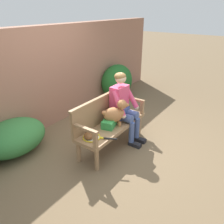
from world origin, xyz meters
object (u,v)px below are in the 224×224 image
tennis_racket (93,137)px  baseball_glove (89,135)px  garden_bench (112,128)px  dog_on_bench (116,113)px  person_seated (123,105)px  sports_bag (109,123)px

tennis_racket → baseball_glove: 0.08m
garden_bench → dog_on_bench: bearing=-67.8°
tennis_racket → person_seated: bearing=-0.1°
garden_bench → tennis_racket: bearing=-178.7°
person_seated → baseball_glove: 0.94m
dog_on_bench → tennis_racket: size_ratio=0.83×
garden_bench → baseball_glove: 0.59m
garden_bench → sports_bag: sports_bag is taller
tennis_racket → sports_bag: bearing=0.8°
person_seated → sports_bag: size_ratio=4.73×
dog_on_bench → person_seated: bearing=8.3°
dog_on_bench → baseball_glove: size_ratio=2.16×
tennis_racket → baseball_glove: (-0.03, 0.06, 0.04)m
dog_on_bench → baseball_glove: 0.64m
sports_bag → person_seated: bearing=-1.0°
garden_bench → tennis_racket: (-0.54, -0.01, 0.07)m
person_seated → tennis_racket: (-0.88, 0.00, -0.26)m
garden_bench → sports_bag: (-0.10, -0.01, 0.13)m
garden_bench → baseball_glove: bearing=175.5°
sports_bag → tennis_racket: bearing=-179.2°
garden_bench → dog_on_bench: size_ratio=3.22×
sports_bag → baseball_glove: bearing=173.9°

